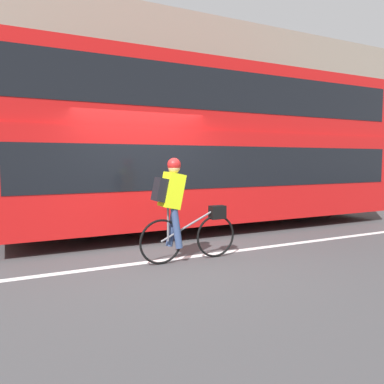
{
  "coord_description": "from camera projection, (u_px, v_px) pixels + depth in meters",
  "views": [
    {
      "loc": [
        -2.26,
        -5.52,
        1.62
      ],
      "look_at": [
        0.95,
        0.93,
        1.0
      ],
      "focal_mm": 35.0,
      "sensor_mm": 36.0,
      "label": 1
    }
  ],
  "objects": [
    {
      "name": "ground_plane",
      "position": [
        165.0,
        260.0,
        6.07
      ],
      "size": [
        80.0,
        80.0,
        0.0
      ],
      "primitive_type": "plane",
      "color": "#424244"
    },
    {
      "name": "road_center_line",
      "position": [
        166.0,
        260.0,
        6.06
      ],
      "size": [
        50.0,
        0.14,
        0.01
      ],
      "primitive_type": "cube",
      "color": "silver",
      "rests_on": "ground_plane"
    },
    {
      "name": "sidewalk_curb",
      "position": [
        99.0,
        216.0,
        10.42
      ],
      "size": [
        60.0,
        1.83,
        0.14
      ],
      "color": "#A8A399",
      "rests_on": "ground_plane"
    },
    {
      "name": "building_facade",
      "position": [
        88.0,
        105.0,
        11.1
      ],
      "size": [
        60.0,
        0.3,
        6.49
      ],
      "color": "gray",
      "rests_on": "ground_plane"
    },
    {
      "name": "bus",
      "position": [
        209.0,
        142.0,
        8.89
      ],
      "size": [
        9.24,
        2.62,
        3.69
      ],
      "color": "black",
      "rests_on": "ground_plane"
    },
    {
      "name": "cyclist_on_bike",
      "position": [
        179.0,
        207.0,
        5.88
      ],
      "size": [
        1.68,
        0.32,
        1.65
      ],
      "color": "black",
      "rests_on": "ground_plane"
    },
    {
      "name": "trash_bin",
      "position": [
        182.0,
        193.0,
        11.41
      ],
      "size": [
        0.46,
        0.46,
        0.94
      ],
      "color": "#515156",
      "rests_on": "sidewalk_curb"
    }
  ]
}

